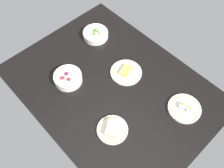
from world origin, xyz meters
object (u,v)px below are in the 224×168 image
object	(u,v)px
plate_sandwich	(112,129)
plate_cheese	(126,72)
bowl_berries	(68,78)
plate_eggs	(185,108)
bowl_peas	(96,34)

from	to	relation	value
plate_sandwich	plate_cheese	world-z (taller)	plate_sandwich
bowl_berries	plate_eggs	size ratio (longest dim) A/B	0.91
plate_cheese	bowl_peas	xyz separation A→B (cm)	(-36.72, 6.75, 1.42)
bowl_peas	plate_eggs	distance (cm)	77.72
plate_eggs	plate_sandwich	bearing A→B (deg)	-115.73
plate_cheese	bowl_peas	distance (cm)	37.37
bowl_berries	plate_cheese	size ratio (longest dim) A/B	0.88
plate_sandwich	plate_cheese	xyz separation A→B (cm)	(-22.22, 32.70, -0.38)
plate_sandwich	bowl_berries	bearing A→B (deg)	176.32
plate_eggs	plate_cheese	bearing A→B (deg)	-171.35
plate_cheese	plate_eggs	bearing A→B (deg)	8.65
bowl_berries	bowl_peas	size ratio (longest dim) A/B	0.99
plate_sandwich	bowl_peas	distance (cm)	70.94
plate_sandwich	bowl_berries	size ratio (longest dim) A/B	0.99
bowl_berries	plate_sandwich	bearing A→B (deg)	-3.68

